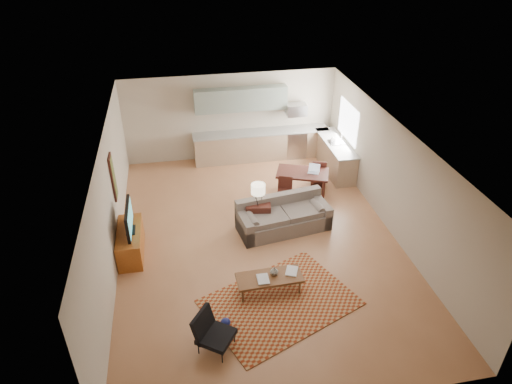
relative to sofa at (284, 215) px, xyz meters
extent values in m
plane|color=#A36843|center=(-0.69, -0.29, -0.41)|extent=(9.00, 9.00, 0.00)
plane|color=white|center=(-0.69, -0.29, 2.29)|extent=(9.00, 9.00, 0.00)
plane|color=#B3A793|center=(-0.69, 4.21, 0.94)|extent=(6.50, 0.00, 6.50)
plane|color=#B3A793|center=(-0.69, -4.79, 0.94)|extent=(6.50, 0.00, 6.50)
plane|color=#B3A793|center=(-3.94, -0.29, 0.94)|extent=(0.00, 9.00, 9.00)
plane|color=#B3A793|center=(2.56, -0.29, 0.94)|extent=(0.00, 9.00, 9.00)
cube|color=#A5A8AD|center=(1.31, 3.89, 0.04)|extent=(0.62, 0.62, 0.90)
cube|color=#A5A8AD|center=(1.31, 3.91, 1.14)|extent=(0.62, 0.40, 0.35)
cube|color=gray|center=(-0.39, 4.04, 1.54)|extent=(2.80, 0.34, 0.70)
cube|color=white|center=(2.54, 2.71, 1.14)|extent=(0.02, 1.40, 1.05)
cube|color=maroon|center=(-0.66, -2.44, -0.39)|extent=(3.40, 2.93, 0.02)
imported|color=maroon|center=(-1.08, -2.15, 0.01)|extent=(0.25, 0.33, 0.03)
imported|color=navy|center=(-0.43, -1.97, 0.01)|extent=(0.46, 0.49, 0.02)
imported|color=black|center=(-0.70, -2.03, 0.09)|extent=(0.20, 0.20, 0.18)
imported|color=#FFE5C8|center=(2.14, 2.78, 0.61)|extent=(0.12, 0.12, 0.19)
camera|label=1|loc=(-2.38, -8.91, 6.30)|focal=32.00mm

